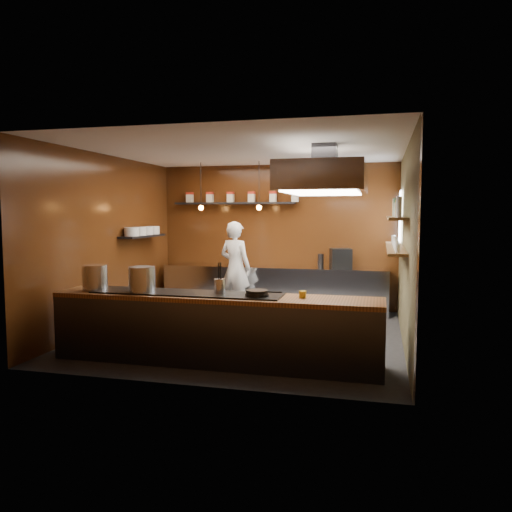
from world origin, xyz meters
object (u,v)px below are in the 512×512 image
(stockpot_small, at_px, (142,279))
(chef, at_px, (235,268))
(extractor_hood, at_px, (324,178))
(espresso_machine, at_px, (341,258))
(stockpot_large, at_px, (95,277))

(stockpot_small, relative_size, chef, 0.20)
(chef, bearing_deg, extractor_hood, 151.56)
(espresso_machine, bearing_deg, stockpot_large, -143.95)
(stockpot_large, distance_m, espresso_machine, 4.89)
(espresso_machine, bearing_deg, stockpot_small, -136.11)
(stockpot_small, xyz_separation_m, espresso_machine, (2.37, 3.82, -0.01))
(extractor_hood, bearing_deg, chef, 134.48)
(stockpot_small, distance_m, chef, 3.29)
(stockpot_small, distance_m, espresso_machine, 4.50)
(extractor_hood, height_order, espresso_machine, extractor_hood)
(espresso_machine, bearing_deg, chef, -178.94)
(stockpot_large, bearing_deg, extractor_hood, 21.76)
(stockpot_large, distance_m, stockpot_small, 0.75)
(extractor_hood, height_order, stockpot_small, extractor_hood)
(extractor_hood, height_order, chef, extractor_hood)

